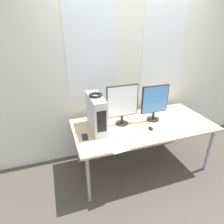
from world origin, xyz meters
TOP-DOWN VIEW (x-y plane):
  - ground_plane at (0.00, 0.00)m, footprint 14.00×14.00m
  - wall_back at (0.00, 1.05)m, footprint 8.00×0.07m
  - desk at (0.00, 0.46)m, footprint 1.90×0.92m
  - pc_tower at (-0.63, 0.55)m, footprint 0.16×0.50m
  - headphones at (-0.63, 0.55)m, footprint 0.17×0.17m
  - monitor_main at (-0.28, 0.56)m, footprint 0.43×0.18m
  - monitor_right_near at (0.19, 0.53)m, footprint 0.39×0.18m
  - keyboard at (-0.26, 0.28)m, footprint 0.48×0.17m
  - mouse at (0.03, 0.30)m, footprint 0.05×0.09m
  - cell_phone at (-0.83, 0.39)m, footprint 0.08×0.14m
  - paper_sheet_left at (-0.51, 0.12)m, footprint 0.24×0.32m

SIDE VIEW (x-z plane):
  - ground_plane at x=0.00m, z-range 0.00..0.00m
  - desk at x=0.00m, z-range 0.31..1.03m
  - paper_sheet_left at x=-0.51m, z-range 0.72..0.72m
  - cell_phone at x=-0.83m, z-range 0.72..0.73m
  - keyboard at x=-0.26m, z-range 0.72..0.74m
  - mouse at x=0.03m, z-range 0.72..0.74m
  - pc_tower at x=-0.63m, z-range 0.72..1.17m
  - monitor_right_near at x=0.19m, z-range 0.74..1.25m
  - monitor_main at x=-0.28m, z-range 0.75..1.30m
  - headphones at x=-0.63m, z-range 1.17..1.20m
  - wall_back at x=0.00m, z-range 0.00..2.70m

